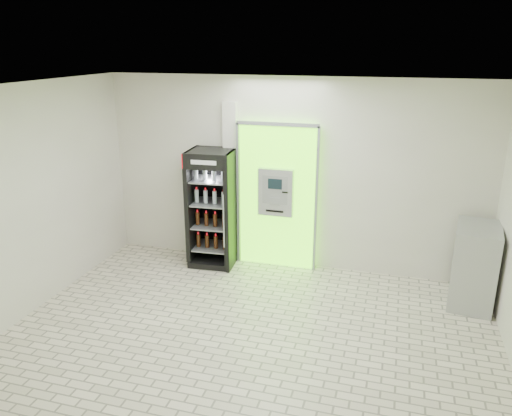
% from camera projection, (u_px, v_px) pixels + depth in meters
% --- Properties ---
extents(ground, '(6.00, 6.00, 0.00)m').
position_uv_depth(ground, '(244.00, 347.00, 5.97)').
color(ground, beige).
rests_on(ground, ground).
extents(room_shell, '(6.00, 6.00, 6.00)m').
position_uv_depth(room_shell, '(243.00, 200.00, 5.39)').
color(room_shell, silver).
rests_on(room_shell, ground).
extents(atm_assembly, '(1.30, 0.24, 2.33)m').
position_uv_depth(atm_assembly, '(277.00, 195.00, 7.85)').
color(atm_assembly, '#5EEA13').
rests_on(atm_assembly, ground).
extents(pillar, '(0.22, 0.11, 2.60)m').
position_uv_depth(pillar, '(231.00, 183.00, 8.05)').
color(pillar, silver).
rests_on(pillar, ground).
extents(beverage_cooler, '(0.75, 0.70, 1.89)m').
position_uv_depth(beverage_cooler, '(213.00, 210.00, 7.99)').
color(beverage_cooler, black).
rests_on(beverage_cooler, ground).
extents(steel_cabinet, '(0.67, 0.91, 1.13)m').
position_uv_depth(steel_cabinet, '(474.00, 266.00, 6.81)').
color(steel_cabinet, '#A8AAAF').
rests_on(steel_cabinet, ground).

